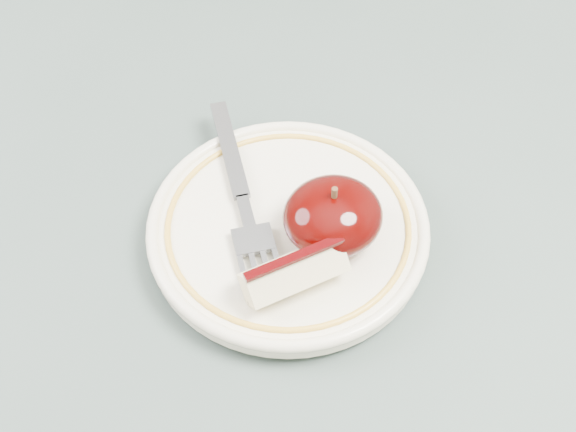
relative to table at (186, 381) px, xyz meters
name	(u,v)px	position (x,y,z in m)	size (l,w,h in m)	color
table	(186,381)	(0.00, 0.00, 0.00)	(0.90, 0.90, 0.75)	brown
plate	(288,228)	(0.10, 0.03, 0.10)	(0.20, 0.20, 0.02)	beige
apple_half	(333,216)	(0.12, 0.01, 0.13)	(0.07, 0.06, 0.05)	black
apple_wedge	(294,271)	(0.08, -0.01, 0.12)	(0.07, 0.03, 0.03)	beige
fork	(243,199)	(0.07, 0.06, 0.11)	(0.05, 0.18, 0.00)	gray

